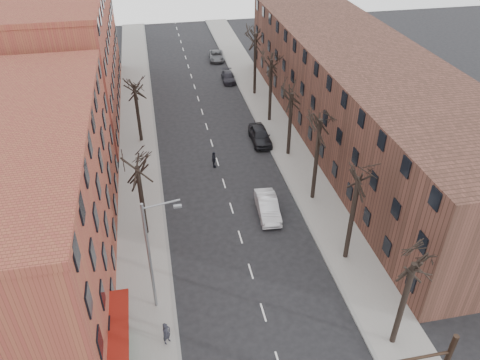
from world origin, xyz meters
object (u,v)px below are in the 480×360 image
parked_car_mid (228,77)px  parked_car_near (260,135)px  silver_sedan (268,207)px  pedestrian_a (166,333)px

parked_car_mid → parked_car_near: bearing=-86.2°
silver_sedan → parked_car_near: parked_car_near is taller
parked_car_near → pedestrian_a: 27.20m
silver_sedan → parked_car_mid: 30.57m
parked_car_near → silver_sedan: bearing=-99.6°
silver_sedan → parked_car_near: 12.87m
parked_car_near → parked_car_mid: parked_car_near is taller
pedestrian_a → silver_sedan: bearing=9.3°
pedestrian_a → parked_car_near: bearing=22.4°
parked_car_near → pedestrian_a: bearing=-115.1°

